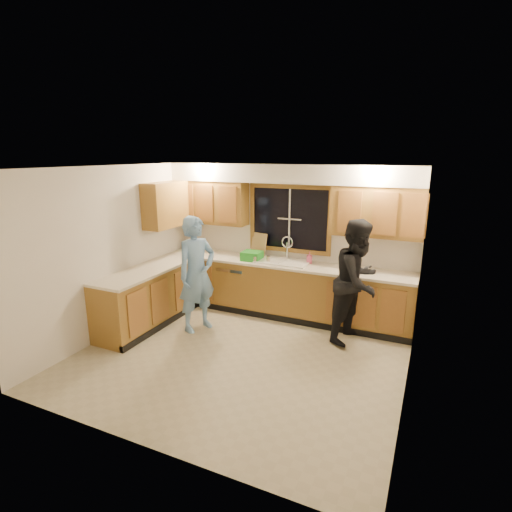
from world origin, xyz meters
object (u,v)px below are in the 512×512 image
at_px(sink, 283,265).
at_px(woman, 358,281).
at_px(dishwasher, 237,285).
at_px(stove, 123,310).
at_px(man, 197,274).
at_px(soap_bottle, 309,258).
at_px(knife_block, 198,246).
at_px(dish_crate, 252,256).
at_px(bowl, 345,267).

xyz_separation_m(sink, woman, (1.30, -0.44, 0.03)).
xyz_separation_m(dishwasher, stove, (-0.95, -1.81, 0.04)).
relative_size(man, soap_bottle, 9.29).
distance_m(man, woman, 2.38).
relative_size(man, knife_block, 8.01).
relative_size(sink, knife_block, 3.88).
distance_m(man, knife_block, 1.29).
bearing_deg(dishwasher, man, -97.52).
height_order(woman, dish_crate, woman).
bearing_deg(bowl, dishwasher, -178.18).
relative_size(man, dish_crate, 5.63).
distance_m(sink, bowl, 1.02).
xyz_separation_m(soap_bottle, bowl, (0.60, -0.07, -0.07)).
bearing_deg(woman, dishwasher, 97.43).
bearing_deg(stove, bowl, 33.57).
bearing_deg(dishwasher, stove, -117.69).
bearing_deg(sink, woman, -18.83).
distance_m(stove, woman, 3.43).
height_order(dishwasher, stove, stove).
bearing_deg(dishwasher, bowl, 1.82).
bearing_deg(woman, dish_crate, 97.60).
bearing_deg(knife_block, soap_bottle, 2.58).
xyz_separation_m(stove, man, (0.81, 0.76, 0.44)).
height_order(sink, soap_bottle, sink).
height_order(knife_block, bowl, knife_block).
bearing_deg(dish_crate, man, -115.24).
bearing_deg(soap_bottle, dishwasher, -174.01).
bearing_deg(dish_crate, stove, -126.23).
xyz_separation_m(dishwasher, dish_crate, (0.32, -0.07, 0.58)).
bearing_deg(bowl, sink, -177.49).
height_order(man, soap_bottle, man).
xyz_separation_m(sink, dish_crate, (-0.53, -0.08, 0.13)).
bearing_deg(dishwasher, sink, 0.99).
distance_m(sink, woman, 1.38).
bearing_deg(stove, man, 42.97).
bearing_deg(man, stove, 155.99).
distance_m(soap_bottle, bowl, 0.61).
bearing_deg(dish_crate, knife_block, 174.59).
bearing_deg(soap_bottle, stove, -138.73).
relative_size(stove, man, 0.51).
relative_size(sink, dish_crate, 2.73).
distance_m(man, soap_bottle, 1.84).
bearing_deg(man, woman, -51.74).
bearing_deg(dishwasher, woman, -11.29).
height_order(sink, stove, sink).
distance_m(man, dish_crate, 1.09).
distance_m(dishwasher, dish_crate, 0.67).
distance_m(knife_block, soap_bottle, 2.08).
xyz_separation_m(stove, bowl, (2.82, 1.87, 0.50)).
bearing_deg(bowl, knife_block, -179.54).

